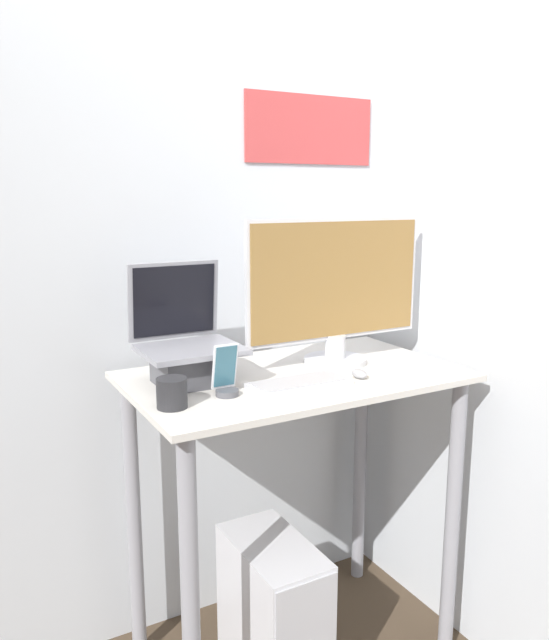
{
  "coord_description": "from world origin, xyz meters",
  "views": [
    {
      "loc": [
        -0.98,
        -1.32,
        1.57
      ],
      "look_at": [
        -0.07,
        0.31,
        1.19
      ],
      "focal_mm": 35.0,
      "sensor_mm": 36.0,
      "label": 1
    }
  ],
  "objects_px": {
    "laptop": "(188,353)",
    "computer_tower": "(273,615)",
    "monitor": "(336,293)",
    "cell_phone": "(226,378)",
    "keyboard": "(299,383)",
    "mouse": "(359,374)"
  },
  "relations": [
    {
      "from": "monitor",
      "to": "computer_tower",
      "type": "height_order",
      "value": "monitor"
    },
    {
      "from": "mouse",
      "to": "cell_phone",
      "type": "relative_size",
      "value": 0.42
    },
    {
      "from": "monitor",
      "to": "cell_phone",
      "type": "bearing_deg",
      "value": -164.21
    },
    {
      "from": "laptop",
      "to": "mouse",
      "type": "relative_size",
      "value": 5.69
    },
    {
      "from": "keyboard",
      "to": "cell_phone",
      "type": "distance_m",
      "value": 0.23
    },
    {
      "from": "laptop",
      "to": "cell_phone",
      "type": "xyz_separation_m",
      "value": [
        0.04,
        -0.17,
        -0.04
      ]
    },
    {
      "from": "keyboard",
      "to": "computer_tower",
      "type": "relative_size",
      "value": 0.62
    },
    {
      "from": "laptop",
      "to": "keyboard",
      "type": "bearing_deg",
      "value": -36.54
    },
    {
      "from": "laptop",
      "to": "cell_phone",
      "type": "bearing_deg",
      "value": -75.51
    },
    {
      "from": "laptop",
      "to": "computer_tower",
      "type": "bearing_deg",
      "value": -40.64
    },
    {
      "from": "laptop",
      "to": "mouse",
      "type": "bearing_deg",
      "value": -25.18
    },
    {
      "from": "keyboard",
      "to": "mouse",
      "type": "bearing_deg",
      "value": -6.26
    },
    {
      "from": "laptop",
      "to": "cell_phone",
      "type": "distance_m",
      "value": 0.18
    },
    {
      "from": "laptop",
      "to": "cell_phone",
      "type": "relative_size",
      "value": 2.39
    },
    {
      "from": "mouse",
      "to": "cell_phone",
      "type": "distance_m",
      "value": 0.43
    },
    {
      "from": "monitor",
      "to": "keyboard",
      "type": "bearing_deg",
      "value": -145.98
    },
    {
      "from": "monitor",
      "to": "laptop",
      "type": "bearing_deg",
      "value": 175.24
    },
    {
      "from": "keyboard",
      "to": "laptop",
      "type": "bearing_deg",
      "value": 143.46
    },
    {
      "from": "laptop",
      "to": "computer_tower",
      "type": "height_order",
      "value": "laptop"
    },
    {
      "from": "computer_tower",
      "to": "monitor",
      "type": "bearing_deg",
      "value": 22.74
    },
    {
      "from": "keyboard",
      "to": "computer_tower",
      "type": "distance_m",
      "value": 0.77
    },
    {
      "from": "mouse",
      "to": "cell_phone",
      "type": "height_order",
      "value": "cell_phone"
    }
  ]
}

